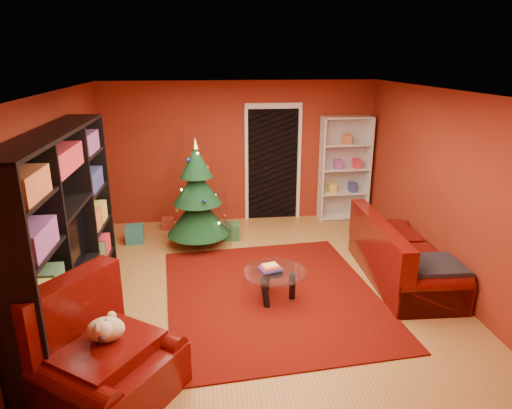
{
  "coord_description": "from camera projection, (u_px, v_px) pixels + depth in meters",
  "views": [
    {
      "loc": [
        -0.72,
        -5.55,
        3.01
      ],
      "look_at": [
        0.0,
        0.4,
        1.05
      ],
      "focal_mm": 32.0,
      "sensor_mm": 36.0,
      "label": 1
    }
  ],
  "objects": [
    {
      "name": "floor",
      "position": [
        259.0,
        288.0,
        6.26
      ],
      "size": [
        5.0,
        5.5,
        0.05
      ],
      "primitive_type": "cube",
      "color": "#9F6C32",
      "rests_on": "ground"
    },
    {
      "name": "ceiling",
      "position": [
        260.0,
        90.0,
        5.44
      ],
      "size": [
        5.0,
        5.5,
        0.05
      ],
      "primitive_type": "cube",
      "color": "silver",
      "rests_on": "wall_back"
    },
    {
      "name": "wall_back",
      "position": [
        241.0,
        152.0,
        8.47
      ],
      "size": [
        5.0,
        0.05,
        2.6
      ],
      "primitive_type": "cube",
      "color": "maroon",
      "rests_on": "ground"
    },
    {
      "name": "wall_left",
      "position": [
        55.0,
        203.0,
        5.56
      ],
      "size": [
        0.05,
        5.5,
        2.6
      ],
      "primitive_type": "cube",
      "color": "maroon",
      "rests_on": "ground"
    },
    {
      "name": "wall_right",
      "position": [
        445.0,
        189.0,
        6.14
      ],
      "size": [
        0.05,
        5.5,
        2.6
      ],
      "primitive_type": "cube",
      "color": "maroon",
      "rests_on": "ground"
    },
    {
      "name": "doorway",
      "position": [
        273.0,
        165.0,
        8.57
      ],
      "size": [
        1.06,
        0.6,
        2.16
      ],
      "primitive_type": null,
      "color": "black",
      "rests_on": "floor"
    },
    {
      "name": "rug",
      "position": [
        272.0,
        295.0,
        6.02
      ],
      "size": [
        2.95,
        3.36,
        0.02
      ],
      "primitive_type": "cube",
      "rotation": [
        0.0,
        0.0,
        0.08
      ],
      "color": "#5B0C05",
      "rests_on": "floor"
    },
    {
      "name": "media_unit",
      "position": [
        64.0,
        233.0,
        5.06
      ],
      "size": [
        0.49,
        2.96,
        2.27
      ],
      "primitive_type": null,
      "rotation": [
        0.0,
        0.0,
        -0.01
      ],
      "color": "black",
      "rests_on": "floor"
    },
    {
      "name": "christmas_tree",
      "position": [
        197.0,
        195.0,
        7.32
      ],
      "size": [
        1.22,
        1.22,
        1.81
      ],
      "primitive_type": null,
      "rotation": [
        0.0,
        0.0,
        -0.22
      ],
      "color": "black",
      "rests_on": "floor"
    },
    {
      "name": "gift_box_teal",
      "position": [
        135.0,
        234.0,
        7.69
      ],
      "size": [
        0.31,
        0.31,
        0.29
      ],
      "primitive_type": "cube",
      "rotation": [
        0.0,
        0.0,
        0.08
      ],
      "color": "#23716F",
      "rests_on": "floor"
    },
    {
      "name": "gift_box_green",
      "position": [
        231.0,
        231.0,
        7.84
      ],
      "size": [
        0.29,
        0.29,
        0.27
      ],
      "primitive_type": "cube",
      "rotation": [
        0.0,
        0.0,
        -0.08
      ],
      "color": "#235A31",
      "rests_on": "floor"
    },
    {
      "name": "gift_box_red",
      "position": [
        168.0,
        223.0,
        8.31
      ],
      "size": [
        0.21,
        0.21,
        0.21
      ],
      "primitive_type": "cube",
      "rotation": [
        0.0,
        0.0,
        0.0
      ],
      "color": "maroon",
      "rests_on": "floor"
    },
    {
      "name": "white_bookshelf",
      "position": [
        345.0,
        169.0,
        8.6
      ],
      "size": [
        0.94,
        0.36,
        2.01
      ],
      "primitive_type": null,
      "rotation": [
        0.0,
        0.0,
        0.03
      ],
      "color": "white",
      "rests_on": "floor"
    },
    {
      "name": "armchair",
      "position": [
        108.0,
        355.0,
        4.1
      ],
      "size": [
        1.61,
        1.61,
        0.9
      ],
      "primitive_type": null,
      "rotation": [
        0.0,
        0.0,
        0.95
      ],
      "color": "#490805",
      "rests_on": "rug"
    },
    {
      "name": "dog",
      "position": [
        106.0,
        329.0,
        4.09
      ],
      "size": [
        0.48,
        0.5,
        0.29
      ],
      "primitive_type": null,
      "rotation": [
        0.0,
        0.0,
        0.95
      ],
      "color": "beige",
      "rests_on": "armchair"
    },
    {
      "name": "sofa",
      "position": [
        404.0,
        250.0,
        6.32
      ],
      "size": [
        1.01,
        2.12,
        0.9
      ],
      "primitive_type": null,
      "rotation": [
        0.0,
        0.0,
        1.53
      ],
      "color": "#490805",
      "rests_on": "rug"
    },
    {
      "name": "coffee_table",
      "position": [
        275.0,
        285.0,
        5.84
      ],
      "size": [
        1.01,
        1.01,
        0.5
      ],
      "primitive_type": null,
      "rotation": [
        0.0,
        0.0,
        0.29
      ],
      "color": "gray",
      "rests_on": "rug"
    },
    {
      "name": "acrylic_chair",
      "position": [
        218.0,
        221.0,
        7.54
      ],
      "size": [
        0.49,
        0.52,
        0.8
      ],
      "primitive_type": null,
      "rotation": [
        0.0,
        0.0,
        0.2
      ],
      "color": "#66605B",
      "rests_on": "rug"
    }
  ]
}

